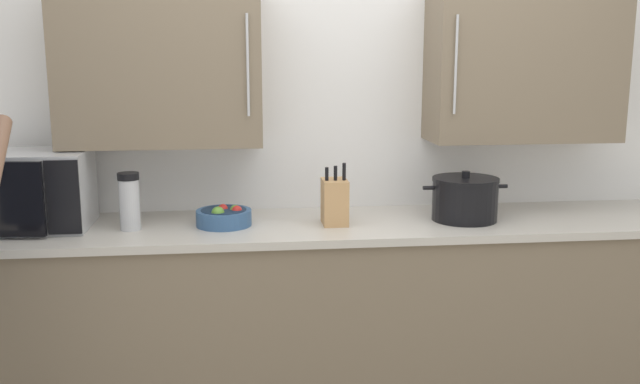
% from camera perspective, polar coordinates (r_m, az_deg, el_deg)
% --- Properties ---
extents(back_wall_tiled, '(4.29, 0.44, 2.64)m').
position_cam_1_polar(back_wall_tiled, '(3.39, 1.84, 6.75)').
color(back_wall_tiled, white).
rests_on(back_wall_tiled, ground_plane).
extents(counter_unit, '(3.58, 0.64, 0.92)m').
position_cam_1_polar(counter_unit, '(3.31, 2.53, -10.21)').
color(counter_unit, '#756651').
rests_on(counter_unit, ground_plane).
extents(microwave_oven, '(0.49, 0.41, 0.34)m').
position_cam_1_polar(microwave_oven, '(3.27, -22.99, 0.12)').
color(microwave_oven, '#B7BABF').
rests_on(microwave_oven, counter_unit).
extents(stock_pot, '(0.40, 0.30, 0.23)m').
position_cam_1_polar(stock_pot, '(3.24, 11.83, -0.55)').
color(stock_pot, black).
rests_on(stock_pot, counter_unit).
extents(thermos_flask, '(0.09, 0.09, 0.25)m').
position_cam_1_polar(thermos_flask, '(3.10, -15.40, -0.73)').
color(thermos_flask, '#B7BABF').
rests_on(thermos_flask, counter_unit).
extents(fruit_bowl, '(0.25, 0.25, 0.10)m').
position_cam_1_polar(fruit_bowl, '(3.11, -7.90, -1.99)').
color(fruit_bowl, '#335684').
rests_on(fruit_bowl, counter_unit).
extents(knife_block, '(0.11, 0.15, 0.28)m').
position_cam_1_polar(knife_block, '(3.10, 1.21, -0.78)').
color(knife_block, tan).
rests_on(knife_block, counter_unit).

